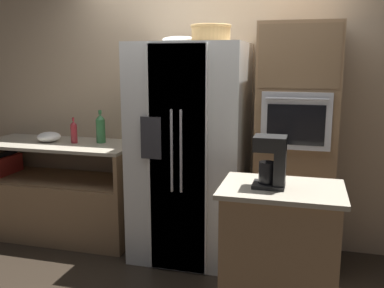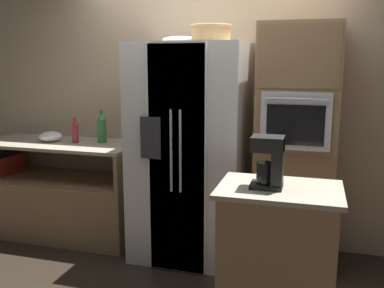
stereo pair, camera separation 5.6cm
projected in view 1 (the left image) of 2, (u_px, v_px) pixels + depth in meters
The scene contains 12 objects.
ground_plane at pixel (197, 257), 3.82m from camera, with size 20.00×20.00×0.00m, color black.
wall_back at pixel (210, 96), 4.03m from camera, with size 12.00×0.06×2.80m.
counter_left at pixel (61, 202), 4.26m from camera, with size 1.53×0.66×0.95m.
refrigerator at pixel (190, 152), 3.74m from camera, with size 0.95×0.82×1.87m.
wall_oven at pixel (296, 147), 3.56m from camera, with size 0.63×0.69×2.02m.
island_counter at pixel (279, 258), 2.74m from camera, with size 0.76×0.55×0.96m.
wicker_basket at pixel (211, 33), 3.42m from camera, with size 0.33×0.33×0.13m.
fruit_bowl at pixel (181, 40), 3.65m from camera, with size 0.31×0.31×0.06m.
bottle_tall at pixel (74, 132), 4.09m from camera, with size 0.06×0.06×0.25m.
bottle_short at pixel (101, 128), 4.10m from camera, with size 0.09×0.09×0.32m.
mixing_bowl at pixel (49, 137), 4.17m from camera, with size 0.22×0.22×0.10m.
coffee_maker at pixel (273, 160), 2.61m from camera, with size 0.20×0.17×0.32m.
Camera 1 is at (0.89, -3.44, 1.73)m, focal length 40.00 mm.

